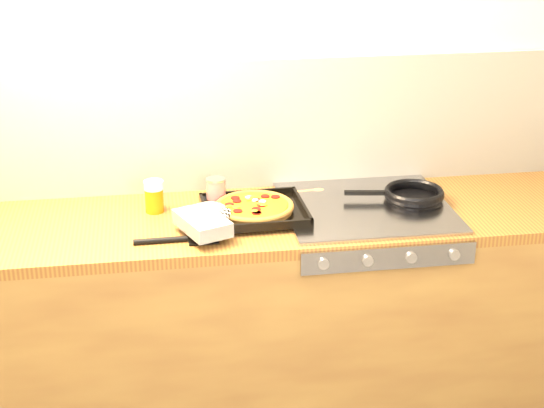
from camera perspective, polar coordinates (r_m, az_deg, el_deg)
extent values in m
plane|color=beige|center=(3.14, -2.73, 7.17)|extent=(3.20, 0.00, 3.20)
cube|color=white|center=(3.16, -2.67, 5.36)|extent=(3.20, 0.02, 0.50)
cube|color=olive|center=(3.19, -1.85, -8.64)|extent=(3.20, 0.60, 0.86)
cube|color=brown|center=(2.98, -1.96, -1.21)|extent=(3.20, 0.60, 0.04)
cube|color=#9A9A9F|center=(2.81, 7.96, -3.61)|extent=(0.60, 0.03, 0.08)
cylinder|color=#A5A5AA|center=(2.75, 3.54, -4.09)|extent=(0.04, 0.02, 0.04)
cylinder|color=#A5A5AA|center=(2.78, 6.57, -3.86)|extent=(0.04, 0.02, 0.04)
cylinder|color=#A5A5AA|center=(2.82, 9.51, -3.63)|extent=(0.04, 0.02, 0.04)
cylinder|color=#A5A5AA|center=(2.87, 12.37, -3.39)|extent=(0.04, 0.02, 0.04)
cube|color=#9A9A9F|center=(3.05, 6.45, -0.25)|extent=(0.60, 0.56, 0.02)
cube|color=black|center=(2.96, -1.22, -0.57)|extent=(0.37, 0.33, 0.01)
cube|color=black|center=(3.09, -1.69, 0.78)|extent=(0.36, 0.02, 0.02)
cube|color=black|center=(2.81, -0.72, -1.47)|extent=(0.36, 0.02, 0.02)
cube|color=black|center=(2.98, 2.09, -0.06)|extent=(0.02, 0.32, 0.02)
cube|color=black|center=(2.93, -4.60, -0.53)|extent=(0.02, 0.32, 0.02)
cylinder|color=#A36E2F|center=(2.95, -1.22, -0.31)|extent=(0.28, 0.28, 0.02)
torus|color=#A36E2F|center=(2.95, -1.23, -0.15)|extent=(0.29, 0.29, 0.02)
cylinder|color=orange|center=(2.95, -1.23, -0.12)|extent=(0.24, 0.24, 0.01)
cylinder|color=maroon|center=(2.93, -0.71, -0.07)|extent=(0.03, 0.03, 0.00)
cylinder|color=maroon|center=(3.00, -2.54, 0.42)|extent=(0.03, 0.03, 0.00)
cylinder|color=maroon|center=(2.87, -1.07, -0.61)|extent=(0.03, 0.03, 0.00)
cylinder|color=maroon|center=(2.94, -2.94, -0.04)|extent=(0.03, 0.03, 0.00)
cylinder|color=maroon|center=(3.01, -0.47, 0.53)|extent=(0.03, 0.03, 0.00)
cylinder|color=maroon|center=(2.98, -1.12, 0.29)|extent=(0.03, 0.03, 0.00)
cylinder|color=maroon|center=(2.89, -2.35, -0.48)|extent=(0.03, 0.03, 0.00)
cylinder|color=maroon|center=(3.01, 0.24, 0.50)|extent=(0.03, 0.03, 0.00)
cylinder|color=maroon|center=(2.87, -1.04, -0.59)|extent=(0.03, 0.03, 0.00)
cylinder|color=maroon|center=(2.90, -1.09, -0.35)|extent=(0.03, 0.03, 0.00)
cylinder|color=maroon|center=(2.97, -2.42, 0.20)|extent=(0.03, 0.03, 0.00)
ellipsoid|color=gold|center=(2.92, -2.53, -0.18)|extent=(0.03, 0.02, 0.01)
ellipsoid|color=gold|center=(2.92, -2.95, -0.17)|extent=(0.03, 0.02, 0.01)
ellipsoid|color=gold|center=(2.98, -1.51, 0.31)|extent=(0.03, 0.02, 0.01)
ellipsoid|color=gold|center=(3.01, -1.69, 0.55)|extent=(0.03, 0.02, 0.01)
ellipsoid|color=gold|center=(2.88, -1.23, -0.49)|extent=(0.03, 0.02, 0.01)
ellipsoid|color=gold|center=(2.93, -0.58, -0.07)|extent=(0.03, 0.02, 0.01)
ellipsoid|color=gold|center=(2.95, -0.83, 0.03)|extent=(0.03, 0.02, 0.01)
ellipsoid|color=gold|center=(2.91, -2.44, -0.25)|extent=(0.03, 0.02, 0.01)
ellipsoid|color=gold|center=(3.00, -1.33, 0.47)|extent=(0.03, 0.02, 0.01)
ellipsoid|color=silver|center=(3.01, -1.61, 0.49)|extent=(0.03, 0.03, 0.01)
ellipsoid|color=silver|center=(2.98, -1.16, 0.27)|extent=(0.03, 0.03, 0.01)
ellipsoid|color=silver|center=(2.97, -0.66, 0.19)|extent=(0.03, 0.03, 0.01)
cube|color=black|center=(2.80, -4.80, -1.30)|extent=(0.20, 0.25, 0.05)
ellipsoid|color=black|center=(2.90, -4.29, -0.48)|extent=(0.13, 0.13, 0.05)
cylinder|color=black|center=(2.83, -3.49, -0.99)|extent=(0.08, 0.10, 0.05)
cylinder|color=black|center=(3.12, 9.67, 0.36)|extent=(0.23, 0.23, 0.01)
torus|color=black|center=(3.11, 9.70, 0.71)|extent=(0.25, 0.25, 0.02)
cube|color=black|center=(3.09, 6.45, 0.77)|extent=(0.16, 0.04, 0.01)
cylinder|color=maroon|center=(3.06, -3.85, 0.85)|extent=(0.07, 0.07, 0.09)
cylinder|color=#B2B2B7|center=(3.04, -3.88, 1.70)|extent=(0.07, 0.07, 0.01)
cylinder|color=#B2B2B7|center=(3.08, -3.83, 0.00)|extent=(0.07, 0.07, 0.01)
cylinder|color=orange|center=(3.03, -8.05, 0.25)|extent=(0.08, 0.08, 0.09)
cylinder|color=silver|center=(3.00, -8.11, 1.29)|extent=(0.08, 0.08, 0.03)
cylinder|color=#A07544|center=(3.14, 0.74, 0.68)|extent=(0.26, 0.04, 0.02)
ellipsoid|color=#A07544|center=(3.18, 3.18, 0.91)|extent=(0.06, 0.04, 0.02)
cube|color=black|center=(2.80, -4.74, -2.41)|extent=(0.10, 0.09, 0.01)
cylinder|color=black|center=(2.79, -7.64, -2.49)|extent=(0.18, 0.02, 0.02)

